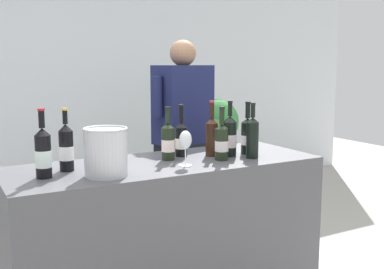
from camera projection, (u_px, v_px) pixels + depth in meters
wall_back at (58, 74)px, 4.88m from camera, size 8.00×0.10×2.80m
counter at (167, 238)px, 2.77m from camera, size 1.83×0.67×0.93m
wine_bottle_0 at (252, 137)px, 2.80m from camera, size 0.07×0.07×0.34m
wine_bottle_1 at (66, 148)px, 2.46m from camera, size 0.08×0.08×0.34m
wine_bottle_2 at (181, 139)px, 2.86m from camera, size 0.07×0.07×0.32m
wine_bottle_3 at (212, 135)px, 2.87m from camera, size 0.08×0.08×0.34m
wine_bottle_4 at (43, 153)px, 2.31m from camera, size 0.08×0.08×0.35m
wine_bottle_5 at (230, 136)px, 2.86m from camera, size 0.08×0.08×0.34m
wine_bottle_6 at (247, 135)px, 2.94m from camera, size 0.08×0.08×0.33m
wine_bottle_7 at (222, 142)px, 2.75m from camera, size 0.08×0.08×0.32m
wine_bottle_8 at (168, 141)px, 2.75m from camera, size 0.08×0.08×0.32m
wine_glass at (185, 141)px, 2.58m from camera, size 0.08×0.08×0.20m
ice_bucket at (106, 152)px, 2.35m from camera, size 0.23×0.23×0.25m
person_server at (183, 156)px, 3.50m from camera, size 0.57×0.34×1.67m
potted_shrub at (210, 144)px, 4.45m from camera, size 0.63×0.61×1.17m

